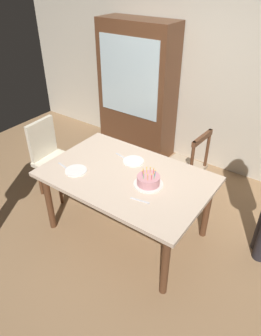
# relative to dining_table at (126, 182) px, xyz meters

# --- Properties ---
(ground) EXTENTS (6.40, 6.40, 0.00)m
(ground) POSITION_rel_dining_table_xyz_m (0.00, 0.00, -0.67)
(ground) COLOR #93704C
(back_wall) EXTENTS (6.40, 0.10, 2.60)m
(back_wall) POSITION_rel_dining_table_xyz_m (0.00, 1.85, 0.63)
(back_wall) COLOR beige
(back_wall) RESTS_ON ground
(dining_table) EXTENTS (1.63, 1.06, 0.75)m
(dining_table) POSITION_rel_dining_table_xyz_m (0.00, 0.00, 0.00)
(dining_table) COLOR beige
(dining_table) RESTS_ON ground
(birthday_cake) EXTENTS (0.28, 0.28, 0.16)m
(birthday_cake) POSITION_rel_dining_table_xyz_m (0.26, -0.01, 0.13)
(birthday_cake) COLOR silver
(birthday_cake) RESTS_ON dining_table
(plate_near_celebrant) EXTENTS (0.22, 0.22, 0.01)m
(plate_near_celebrant) POSITION_rel_dining_table_xyz_m (-0.45, -0.24, 0.09)
(plate_near_celebrant) COLOR white
(plate_near_celebrant) RESTS_ON dining_table
(plate_far_side) EXTENTS (0.22, 0.22, 0.01)m
(plate_far_side) POSITION_rel_dining_table_xyz_m (-0.08, 0.24, 0.09)
(plate_far_side) COLOR white
(plate_far_side) RESTS_ON dining_table
(fork_near_celebrant) EXTENTS (0.18, 0.05, 0.01)m
(fork_near_celebrant) POSITION_rel_dining_table_xyz_m (-0.61, -0.25, 0.09)
(fork_near_celebrant) COLOR silver
(fork_near_celebrant) RESTS_ON dining_table
(fork_far_side) EXTENTS (0.18, 0.05, 0.01)m
(fork_far_side) POSITION_rel_dining_table_xyz_m (-0.24, 0.25, 0.09)
(fork_far_side) COLOR silver
(fork_far_side) RESTS_ON dining_table
(fork_near_guest) EXTENTS (0.18, 0.05, 0.01)m
(fork_near_guest) POSITION_rel_dining_table_xyz_m (0.33, -0.25, 0.09)
(fork_near_guest) COLOR silver
(fork_near_guest) RESTS_ON dining_table
(chair_spindle_back) EXTENTS (0.47, 0.47, 0.95)m
(chair_spindle_back) POSITION_rel_dining_table_xyz_m (0.23, 0.85, -0.21)
(chair_spindle_back) COLOR tan
(chair_spindle_back) RESTS_ON ground
(chair_upholstered) EXTENTS (0.47, 0.46, 0.95)m
(chair_upholstered) POSITION_rel_dining_table_xyz_m (-1.20, 0.07, -0.14)
(chair_upholstered) COLOR beige
(chair_upholstered) RESTS_ON ground
(china_cabinet) EXTENTS (1.10, 0.45, 1.90)m
(china_cabinet) POSITION_rel_dining_table_xyz_m (-0.93, 1.56, 0.28)
(china_cabinet) COLOR #56331E
(china_cabinet) RESTS_ON ground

